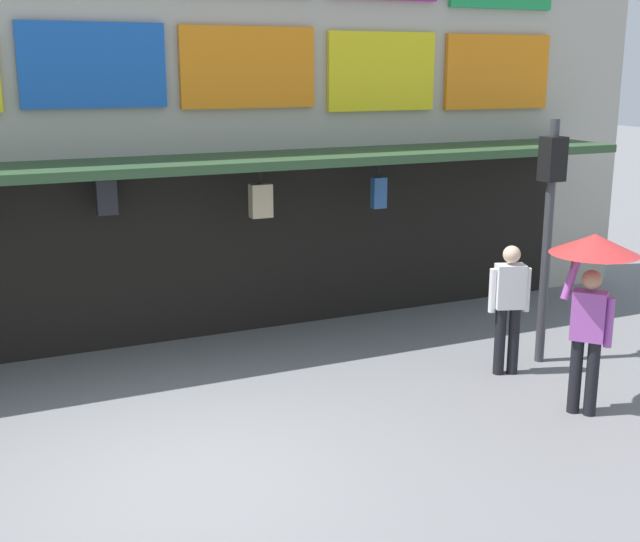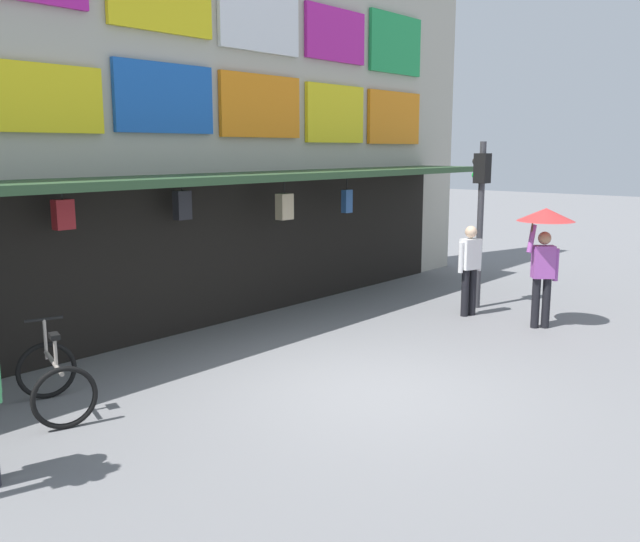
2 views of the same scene
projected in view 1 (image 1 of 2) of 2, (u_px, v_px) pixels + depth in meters
name	position (u px, v px, depth m)	size (l,w,h in m)	color
ground_plane	(189.00, 473.00, 7.90)	(80.00, 80.00, 0.00)	slate
shopfront	(85.00, 57.00, 10.97)	(18.00, 2.60, 8.00)	#B2AD9E
traffic_light_far	(549.00, 203.00, 10.43)	(0.29, 0.33, 3.20)	#38383D
pedestrian_with_umbrella	(592.00, 273.00, 8.88)	(0.96, 0.96, 2.08)	black
pedestrian_in_green	(509.00, 303.00, 10.26)	(0.50, 0.33, 1.68)	black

